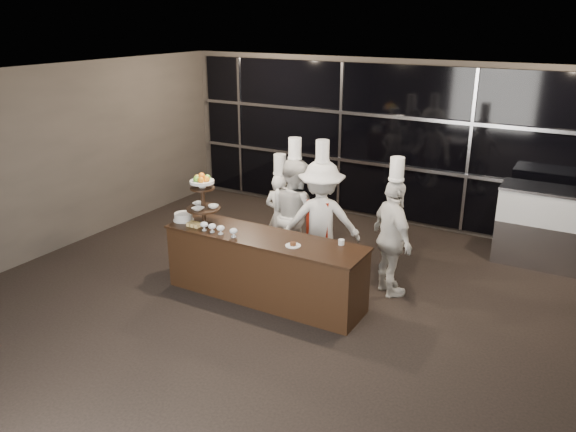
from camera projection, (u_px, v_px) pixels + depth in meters
The scene contains 14 objects.
room at pixel (250, 231), 6.06m from camera, with size 10.00×10.00×10.00m.
window_wall at pixel (402, 145), 10.09m from camera, with size 8.60×0.10×2.80m.
buffet_counter at pixel (264, 267), 7.65m from camera, with size 2.84×0.74×0.92m.
display_stand at pixel (203, 195), 7.82m from camera, with size 0.48×0.48×0.74m.
compotes at pixel (217, 228), 7.57m from camera, with size 0.60×0.11×0.12m.
layer_cake at pixel (184, 217), 8.06m from camera, with size 0.30×0.30×0.11m.
pastry_squares at pixel (194, 224), 7.84m from camera, with size 0.20×0.13×0.05m.
small_plate at pixel (293, 245), 7.17m from camera, with size 0.20×0.20×0.05m.
chef_cup at pixel (341, 242), 7.21m from camera, with size 0.08×0.08×0.07m, color white.
display_case at pixel (549, 224), 8.61m from camera, with size 1.52×0.66×1.24m.
chef_a at pixel (280, 216), 8.75m from camera, with size 0.52×0.34×1.74m.
chef_b at pixel (295, 214), 8.44m from camera, with size 1.04×0.95×2.04m.
chef_c at pixel (321, 220), 8.13m from camera, with size 1.32×1.10×2.08m.
chef_d at pixel (392, 237), 7.64m from camera, with size 0.99×0.97×1.97m.
Camera 1 is at (3.16, -4.70, 3.71)m, focal length 35.00 mm.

